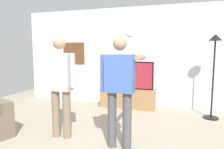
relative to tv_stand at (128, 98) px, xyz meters
The scene contains 8 objects.
back_wall 1.16m from the tv_stand, 92.83° to the left, with size 6.40×0.10×2.70m, color silver.
tv_stand is the anchor object (origin of this frame).
television 0.62m from the tv_stand, 90.00° to the left, with size 1.33×0.07×0.73m.
wall_clock 1.83m from the tv_stand, 90.00° to the left, with size 0.27×0.27×0.03m, color white.
framed_picture 2.13m from the tv_stand, behind, with size 0.68×0.04×0.64m, color brown.
floor_lamp 2.30m from the tv_stand, ahead, with size 0.32×0.32×1.88m.
person_standing_nearer_lamp 2.39m from the tv_stand, 108.02° to the right, with size 0.57×0.78×1.75m.
person_standing_nearer_couch 2.40m from the tv_stand, 80.49° to the right, with size 0.62×0.78×1.73m.
Camera 1 is at (1.18, -2.60, 1.52)m, focal length 32.29 mm.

